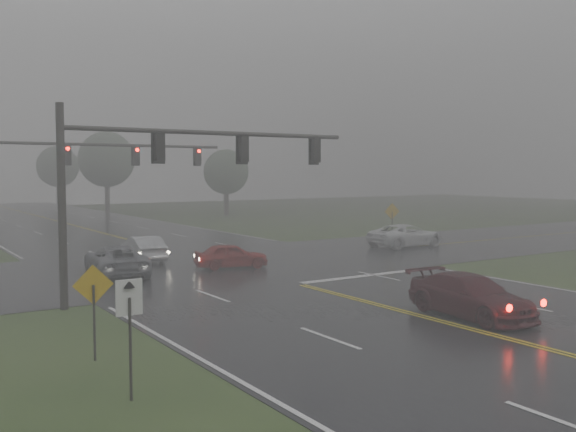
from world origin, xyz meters
TOP-DOWN VIEW (x-y plane):
  - main_road at (0.00, 20.00)m, footprint 18.00×160.00m
  - cross_street at (0.00, 22.00)m, footprint 120.00×14.00m
  - stop_bar at (4.50, 14.40)m, footprint 8.50×0.50m
  - sedan_maroon at (1.41, 5.62)m, footprint 2.37×5.18m
  - sedan_red at (-0.22, 20.30)m, footprint 4.13×2.50m
  - sedan_silver at (-3.24, 25.16)m, footprint 1.91×4.54m
  - car_grey at (-6.08, 21.32)m, footprint 3.09×5.57m
  - pickup_white at (14.25, 22.30)m, footprint 5.52×2.65m
  - signal_gantry_near at (-6.29, 14.76)m, footprint 12.89×0.33m
  - signal_gantry_far at (-5.54, 31.15)m, footprint 14.86×0.39m
  - sign_diamond_west at (-11.17, 7.68)m, footprint 1.09×0.15m
  - sign_arrow_white at (-11.39, 4.23)m, footprint 0.61×0.11m
  - sign_diamond_east at (15.16, 24.70)m, footprint 1.16×0.31m
  - tree_ne_a at (8.40, 68.38)m, footprint 6.79×6.79m
  - tree_e_near at (18.64, 56.66)m, footprint 5.21×5.21m
  - tree_n_far at (7.26, 87.66)m, footprint 6.01×6.01m

SIDE VIEW (x-z plane):
  - main_road at x=0.00m, z-range -0.01..0.01m
  - cross_street at x=0.00m, z-range -0.01..0.01m
  - stop_bar at x=4.50m, z-range 0.00..0.00m
  - sedan_maroon at x=1.41m, z-range -0.73..0.73m
  - sedan_red at x=-0.22m, z-range -0.66..0.66m
  - sedan_silver at x=-3.24m, z-range -0.73..0.73m
  - car_grey at x=-6.08m, z-range -0.74..0.74m
  - pickup_white at x=14.25m, z-range -0.76..0.76m
  - sign_diamond_west at x=-11.17m, z-range 0.46..3.07m
  - sign_arrow_white at x=-11.39m, z-range 0.54..3.27m
  - sign_diamond_east at x=15.16m, z-range 0.50..3.34m
  - tree_e_near at x=18.64m, z-range 1.20..8.86m
  - signal_gantry_near at x=-6.29m, z-range 1.52..9.13m
  - signal_gantry_far at x=-5.54m, z-range 1.59..9.29m
  - tree_n_far at x=7.26m, z-range 1.39..10.22m
  - tree_ne_a at x=8.40m, z-range 1.57..11.53m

